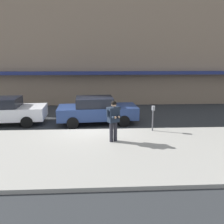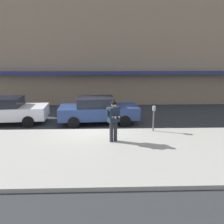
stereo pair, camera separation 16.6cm
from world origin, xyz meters
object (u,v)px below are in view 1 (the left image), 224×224
parked_sedan_near (4,111)px  man_texting_on_phone (114,117)px  parking_meter (153,115)px  parked_sedan_mid (97,110)px

parked_sedan_near → man_texting_on_phone: size_ratio=2.56×
parked_sedan_near → parking_meter: size_ratio=3.64×
man_texting_on_phone → parked_sedan_mid: bearing=103.1°
man_texting_on_phone → parking_meter: bearing=33.9°
parked_sedan_near → parking_meter: bearing=-13.7°
parking_meter → parked_sedan_mid: bearing=145.5°
parked_sedan_near → parked_sedan_mid: 5.30m
parked_sedan_mid → man_texting_on_phone: (0.77, -3.30, 0.46)m
parking_meter → parked_sedan_near: bearing=166.3°
man_texting_on_phone → parking_meter: size_ratio=1.42×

